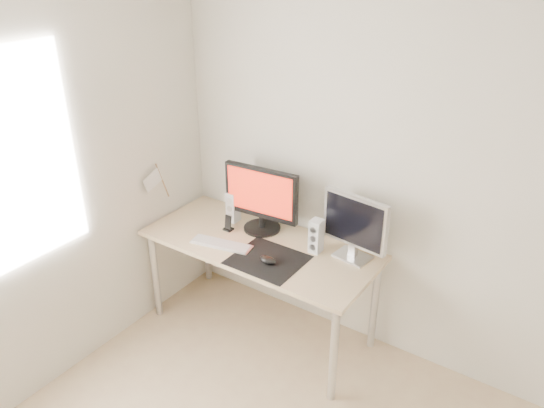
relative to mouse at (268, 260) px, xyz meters
The scene contains 11 objects.
wall_back 1.05m from the mouse, 36.18° to the left, with size 3.50×3.50×0.00m, color white.
mousepad 0.04m from the mouse, 123.69° to the left, with size 0.45×0.40×0.00m, color black.
mouse is the anchor object (origin of this frame).
desk 0.27m from the mouse, 136.66° to the left, with size 1.60×0.70×0.73m.
main_monitor 0.49m from the mouse, 130.33° to the left, with size 0.55×0.28×0.47m.
second_monitor 0.59m from the mouse, 41.27° to the left, with size 0.45×0.19×0.43m.
speaker_left 0.62m from the mouse, 148.26° to the left, with size 0.07×0.09×0.23m.
speaker_right 0.35m from the mouse, 58.34° to the left, with size 0.07×0.09×0.23m.
keyboard 0.38m from the mouse, behind, with size 0.44×0.20×0.02m.
phone_dock 0.51m from the mouse, 157.50° to the left, with size 0.06×0.05×0.11m.
pennant 1.02m from the mouse, behind, with size 0.01×0.23×0.29m.
Camera 1 is at (0.86, -1.11, 2.56)m, focal length 35.00 mm.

